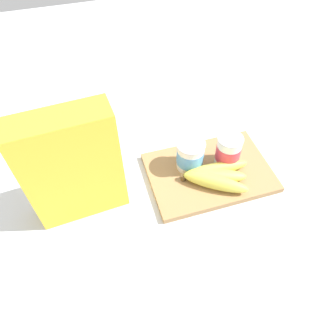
# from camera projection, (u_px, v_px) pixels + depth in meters

# --- Properties ---
(ground_plane) EXTENTS (2.40, 2.40, 0.00)m
(ground_plane) POSITION_uv_depth(u_px,v_px,m) (209.00, 174.00, 0.86)
(ground_plane) COLOR silver
(cutting_board) EXTENTS (0.32, 0.22, 0.02)m
(cutting_board) POSITION_uv_depth(u_px,v_px,m) (209.00, 172.00, 0.85)
(cutting_board) COLOR #A37A4C
(cutting_board) RESTS_ON ground_plane
(cereal_box) EXTENTS (0.21, 0.09, 0.28)m
(cereal_box) POSITION_uv_depth(u_px,v_px,m) (73.00, 167.00, 0.68)
(cereal_box) COLOR yellow
(cereal_box) RESTS_ON ground_plane
(yogurt_cup_front) EXTENTS (0.07, 0.07, 0.08)m
(yogurt_cup_front) POSITION_uv_depth(u_px,v_px,m) (190.00, 155.00, 0.82)
(yogurt_cup_front) COLOR white
(yogurt_cup_front) RESTS_ON cutting_board
(yogurt_cup_back) EXTENTS (0.07, 0.07, 0.09)m
(yogurt_cup_back) POSITION_uv_depth(u_px,v_px,m) (228.00, 151.00, 0.82)
(yogurt_cup_back) COLOR white
(yogurt_cup_back) RESTS_ON cutting_board
(banana_bunch) EXTENTS (0.18, 0.13, 0.04)m
(banana_bunch) POSITION_uv_depth(u_px,v_px,m) (215.00, 176.00, 0.81)
(banana_bunch) COLOR #DCD44D
(banana_bunch) RESTS_ON cutting_board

